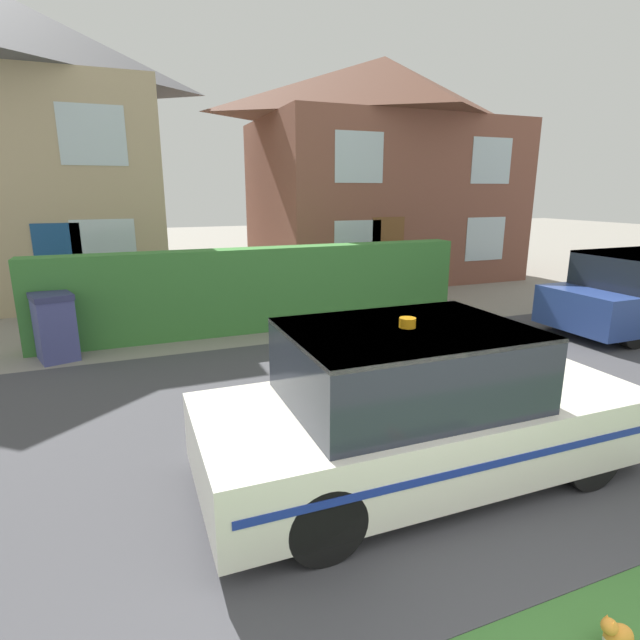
{
  "coord_description": "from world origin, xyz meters",
  "views": [
    {
      "loc": [
        -2.2,
        -1.26,
        2.8
      ],
      "look_at": [
        0.31,
        5.02,
        1.05
      ],
      "focal_mm": 28.0,
      "sensor_mm": 36.0,
      "label": 1
    }
  ],
  "objects_px": {
    "house_left": "(23,152)",
    "wheelie_bin": "(55,327)",
    "house_right": "(382,169)",
    "police_car": "(417,406)",
    "cat": "(616,636)"
  },
  "relations": [
    {
      "from": "cat",
      "to": "wheelie_bin",
      "type": "bearing_deg",
      "value": -55.67
    },
    {
      "from": "cat",
      "to": "police_car",
      "type": "bearing_deg",
      "value": -80.05
    },
    {
      "from": "house_left",
      "to": "wheelie_bin",
      "type": "xyz_separation_m",
      "value": [
        0.95,
        -6.19,
        -3.19
      ]
    },
    {
      "from": "police_car",
      "to": "wheelie_bin",
      "type": "height_order",
      "value": "police_car"
    },
    {
      "from": "police_car",
      "to": "house_left",
      "type": "height_order",
      "value": "house_left"
    },
    {
      "from": "house_left",
      "to": "house_right",
      "type": "xyz_separation_m",
      "value": [
        10.3,
        -0.35,
        -0.28
      ]
    },
    {
      "from": "wheelie_bin",
      "to": "house_right",
      "type": "bearing_deg",
      "value": 15.2
    },
    {
      "from": "house_left",
      "to": "house_right",
      "type": "distance_m",
      "value": 10.31
    },
    {
      "from": "house_left",
      "to": "wheelie_bin",
      "type": "relative_size",
      "value": 6.43
    },
    {
      "from": "cat",
      "to": "house_left",
      "type": "height_order",
      "value": "house_left"
    },
    {
      "from": "house_left",
      "to": "wheelie_bin",
      "type": "bearing_deg",
      "value": -81.31
    },
    {
      "from": "police_car",
      "to": "wheelie_bin",
      "type": "relative_size",
      "value": 3.86
    },
    {
      "from": "house_left",
      "to": "house_right",
      "type": "height_order",
      "value": "house_left"
    },
    {
      "from": "house_left",
      "to": "wheelie_bin",
      "type": "height_order",
      "value": "house_left"
    },
    {
      "from": "house_right",
      "to": "police_car",
      "type": "bearing_deg",
      "value": -116.71
    }
  ]
}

